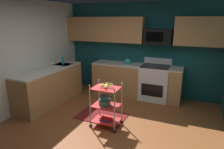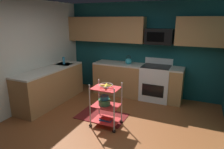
# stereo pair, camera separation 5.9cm
# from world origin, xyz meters

# --- Properties ---
(floor) EXTENTS (4.40, 4.80, 0.04)m
(floor) POSITION_xyz_m (0.00, 0.00, -0.02)
(floor) COLOR brown
(floor) RESTS_ON ground
(wall_back) EXTENTS (4.52, 0.06, 2.60)m
(wall_back) POSITION_xyz_m (0.00, 2.43, 1.30)
(wall_back) COLOR #14474C
(wall_back) RESTS_ON ground
(wall_left) EXTENTS (0.06, 4.80, 2.60)m
(wall_left) POSITION_xyz_m (-2.23, 0.00, 1.30)
(wall_left) COLOR silver
(wall_left) RESTS_ON ground
(counter_run) EXTENTS (3.44, 2.67, 0.92)m
(counter_run) POSITION_xyz_m (-0.87, 1.49, 0.46)
(counter_run) COLOR #B27F4C
(counter_run) RESTS_ON ground
(oven_range) EXTENTS (0.76, 0.65, 1.10)m
(oven_range) POSITION_xyz_m (0.54, 2.10, 0.48)
(oven_range) COLOR white
(oven_range) RESTS_ON ground
(upper_cabinets) EXTENTS (4.40, 0.33, 0.70)m
(upper_cabinets) POSITION_xyz_m (-0.12, 2.24, 1.85)
(upper_cabinets) COLOR #B27F4C
(microwave) EXTENTS (0.70, 0.39, 0.40)m
(microwave) POSITION_xyz_m (0.54, 2.21, 1.70)
(microwave) COLOR black
(rolling_cart) EXTENTS (0.60, 0.41, 0.91)m
(rolling_cart) POSITION_xyz_m (-0.07, 0.26, 0.45)
(rolling_cart) COLOR silver
(rolling_cart) RESTS_ON ground
(fruit_bowl) EXTENTS (0.27, 0.27, 0.07)m
(fruit_bowl) POSITION_xyz_m (-0.07, 0.26, 0.88)
(fruit_bowl) COLOR silver
(fruit_bowl) RESTS_ON rolling_cart
(mixing_bowl_large) EXTENTS (0.25, 0.25, 0.11)m
(mixing_bowl_large) POSITION_xyz_m (-0.10, 0.26, 0.52)
(mixing_bowl_large) COLOR #387F4C
(mixing_bowl_large) RESTS_ON rolling_cart
(mixing_bowl_small) EXTENTS (0.18, 0.18, 0.08)m
(mixing_bowl_small) POSITION_xyz_m (-0.10, 0.27, 0.62)
(mixing_bowl_small) COLOR #338CBF
(mixing_bowl_small) RESTS_ON rolling_cart
(book_stack) EXTENTS (0.27, 0.20, 0.05)m
(book_stack) POSITION_xyz_m (-0.07, 0.26, 0.15)
(book_stack) COLOR #1E4C8C
(book_stack) RESTS_ON rolling_cart
(kettle) EXTENTS (0.21, 0.18, 0.26)m
(kettle) POSITION_xyz_m (-0.25, 2.10, 1.00)
(kettle) COLOR teal
(kettle) RESTS_ON counter_run
(dish_soap_bottle) EXTENTS (0.06, 0.06, 0.20)m
(dish_soap_bottle) POSITION_xyz_m (-1.90, 1.35, 1.02)
(dish_soap_bottle) COLOR #2D8CBF
(dish_soap_bottle) RESTS_ON counter_run
(floor_rug) EXTENTS (1.10, 0.71, 0.01)m
(floor_rug) POSITION_xyz_m (-0.33, 0.58, 0.01)
(floor_rug) COLOR maroon
(floor_rug) RESTS_ON ground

